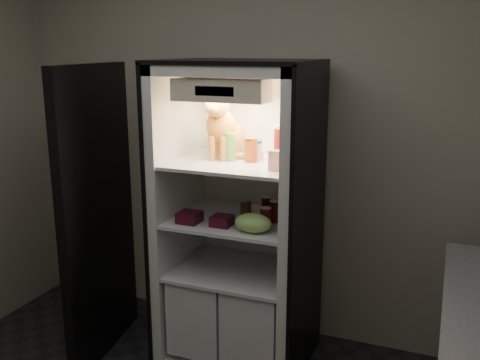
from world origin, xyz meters
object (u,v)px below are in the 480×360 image
(salsa_jar, at_px, (251,150))
(soda_can_b, at_px, (275,211))
(berry_box_right, at_px, (222,221))
(soda_can_a, at_px, (266,206))
(soda_can_c, at_px, (265,218))
(parmesan_shaker, at_px, (230,147))
(grape_bag, at_px, (253,223))
(tabby_cat, at_px, (224,130))
(condiment_jar, at_px, (246,207))
(berry_box_left, at_px, (189,217))
(cream_carton, at_px, (275,160))
(mayo_tub, at_px, (255,150))
(refrigerator, at_px, (240,238))
(pepper_jar, at_px, (285,145))

(salsa_jar, bearing_deg, soda_can_b, -0.67)
(soda_can_b, distance_m, berry_box_right, 0.32)
(soda_can_a, bearing_deg, soda_can_c, -72.03)
(parmesan_shaker, distance_m, grape_bag, 0.48)
(tabby_cat, distance_m, condiment_jar, 0.49)
(soda_can_b, xyz_separation_m, berry_box_left, (-0.46, -0.20, -0.03))
(cream_carton, distance_m, condiment_jar, 0.49)
(mayo_tub, bearing_deg, soda_can_a, 26.26)
(soda_can_c, height_order, berry_box_left, soda_can_c)
(soda_can_a, relative_size, soda_can_b, 0.86)
(refrigerator, height_order, soda_can_b, refrigerator)
(soda_can_b, relative_size, soda_can_c, 1.11)
(soda_can_b, height_order, berry_box_right, soda_can_b)
(berry_box_left, bearing_deg, pepper_jar, 23.20)
(mayo_tub, relative_size, soda_can_c, 0.99)
(tabby_cat, xyz_separation_m, cream_carton, (0.41, -0.23, -0.11))
(soda_can_c, bearing_deg, cream_carton, -28.39)
(tabby_cat, height_order, cream_carton, tabby_cat)
(parmesan_shaker, bearing_deg, berry_box_right, -85.58)
(soda_can_b, bearing_deg, tabby_cat, 168.03)
(salsa_jar, xyz_separation_m, cream_carton, (0.20, -0.16, -0.02))
(mayo_tub, xyz_separation_m, soda_can_c, (0.14, -0.20, -0.35))
(soda_can_a, distance_m, berry_box_right, 0.34)
(tabby_cat, distance_m, berry_box_left, 0.56)
(tabby_cat, height_order, parmesan_shaker, tabby_cat)
(refrigerator, bearing_deg, berry_box_right, -96.50)
(pepper_jar, bearing_deg, condiment_jar, 168.90)
(pepper_jar, relative_size, soda_can_b, 1.73)
(salsa_jar, relative_size, condiment_jar, 1.46)
(parmesan_shaker, bearing_deg, mayo_tub, 40.52)
(soda_can_a, xyz_separation_m, soda_can_c, (0.08, -0.23, 0.00))
(cream_carton, bearing_deg, pepper_jar, 90.07)
(condiment_jar, bearing_deg, parmesan_shaker, -125.20)
(soda_can_a, height_order, berry_box_left, soda_can_a)
(pepper_jar, height_order, soda_can_c, pepper_jar)
(mayo_tub, distance_m, grape_bag, 0.48)
(soda_can_c, xyz_separation_m, berry_box_right, (-0.24, -0.06, -0.03))
(tabby_cat, height_order, condiment_jar, tabby_cat)
(condiment_jar, bearing_deg, cream_carton, -40.66)
(pepper_jar, height_order, cream_carton, pepper_jar)
(pepper_jar, bearing_deg, cream_carton, -89.93)
(refrigerator, xyz_separation_m, soda_can_b, (0.24, -0.04, 0.21))
(salsa_jar, xyz_separation_m, condiment_jar, (-0.06, 0.07, -0.37))
(mayo_tub, bearing_deg, tabby_cat, -178.02)
(cream_carton, bearing_deg, soda_can_b, 107.24)
(parmesan_shaker, xyz_separation_m, berry_box_right, (0.01, -0.16, -0.40))
(condiment_jar, bearing_deg, grape_bag, -61.44)
(cream_carton, xyz_separation_m, condiment_jar, (-0.26, 0.22, -0.36))
(cream_carton, height_order, soda_can_c, cream_carton)
(tabby_cat, distance_m, pepper_jar, 0.41)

